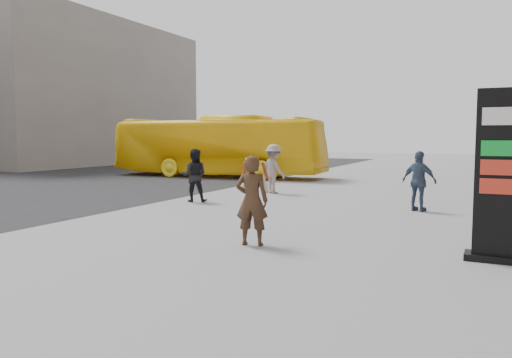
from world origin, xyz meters
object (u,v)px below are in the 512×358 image
at_px(pedestrian_b, 274,169).
at_px(pedestrian_c, 419,181).
at_px(woman, 252,199).
at_px(pedestrian_a, 194,175).
at_px(info_pylon, 497,176).
at_px(bus, 218,147).

xyz_separation_m(pedestrian_b, pedestrian_c, (5.13, -2.16, -0.05)).
bearing_deg(woman, pedestrian_b, -82.99).
bearing_deg(pedestrian_a, info_pylon, 130.87).
height_order(woman, pedestrian_b, pedestrian_b).
height_order(pedestrian_a, pedestrian_b, pedestrian_b).
bearing_deg(pedestrian_b, bus, -15.79).
bearing_deg(pedestrian_a, bus, -87.42).
bearing_deg(info_pylon, pedestrian_a, 154.17).
height_order(pedestrian_b, pedestrian_c, pedestrian_b).
bearing_deg(woman, pedestrian_a, -61.62).
bearing_deg(bus, pedestrian_c, -128.83).
height_order(woman, pedestrian_a, woman).
xyz_separation_m(bus, pedestrian_b, (5.32, -5.39, -0.62)).
xyz_separation_m(bus, pedestrian_a, (4.03, -8.47, -0.67)).
bearing_deg(pedestrian_b, woman, 140.25).
bearing_deg(bus, info_pylon, -138.61).
xyz_separation_m(bus, pedestrian_c, (10.45, -7.54, -0.67)).
bearing_deg(info_pylon, pedestrian_b, 134.63).
bearing_deg(pedestrian_a, pedestrian_b, -135.52).
distance_m(info_pylon, bus, 17.53).
bearing_deg(woman, pedestrian_c, -125.26).
distance_m(pedestrian_b, pedestrian_c, 5.57).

